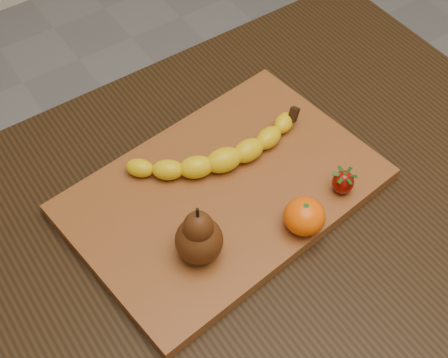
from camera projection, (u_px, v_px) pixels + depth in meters
table at (243, 240)px, 1.01m from camera, size 1.00×0.70×0.76m
cutting_board at (224, 191)px, 0.93m from camera, size 0.48×0.35×0.02m
banana at (224, 160)px, 0.93m from camera, size 0.25×0.11×0.04m
pear at (199, 233)px, 0.82m from camera, size 0.07×0.07×0.10m
mandarin at (304, 216)px, 0.86m from camera, size 0.08×0.08×0.05m
strawberry at (343, 182)px, 0.91m from camera, size 0.04×0.04×0.04m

